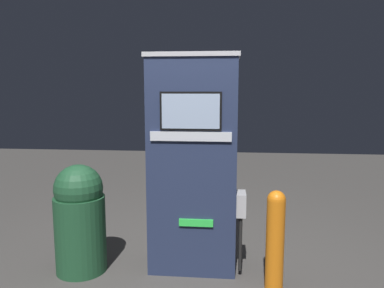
% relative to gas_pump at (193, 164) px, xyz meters
% --- Properties ---
extents(ground_plane, '(14.00, 14.00, 0.00)m').
position_rel_gas_pump_xyz_m(ground_plane, '(-0.00, -0.23, -1.02)').
color(ground_plane, '#423F3D').
extents(gas_pump, '(0.92, 0.50, 2.04)m').
position_rel_gas_pump_xyz_m(gas_pump, '(0.00, 0.00, 0.00)').
color(gas_pump, '#232D4C').
rests_on(gas_pump, ground_plane).
extents(safety_bollard, '(0.16, 0.16, 0.88)m').
position_rel_gas_pump_xyz_m(safety_bollard, '(0.74, -0.35, -0.56)').
color(safety_bollard, orange).
rests_on(safety_bollard, ground_plane).
extents(trash_bin, '(0.47, 0.47, 1.03)m').
position_rel_gas_pump_xyz_m(trash_bin, '(-1.06, -0.19, -0.50)').
color(trash_bin, '#1E4C2D').
rests_on(trash_bin, ground_plane).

